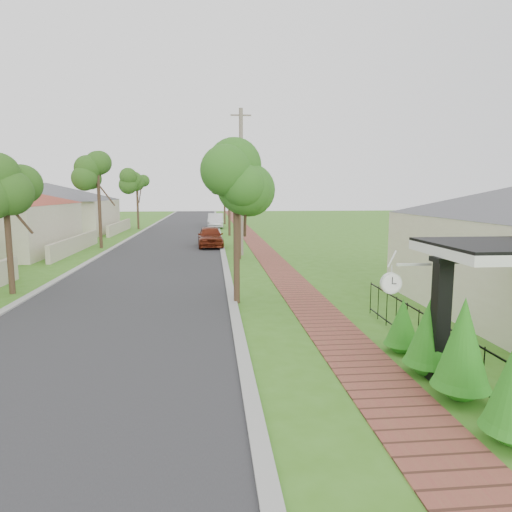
{
  "coord_description": "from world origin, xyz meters",
  "views": [
    {
      "loc": [
        -0.03,
        -9.53,
        3.8
      ],
      "look_at": [
        1.54,
        6.61,
        1.5
      ],
      "focal_mm": 32.0,
      "sensor_mm": 36.0,
      "label": 1
    }
  ],
  "objects_px": {
    "parked_car_white": "(216,221)",
    "utility_pole": "(241,182)",
    "near_tree": "(236,187)",
    "porch_post": "(440,325)",
    "station_clock": "(393,282)",
    "parked_car_red": "(210,237)"
  },
  "relations": [
    {
      "from": "porch_post",
      "to": "parked_car_red",
      "type": "bearing_deg",
      "value": 101.55
    },
    {
      "from": "porch_post",
      "to": "parked_car_white",
      "type": "relative_size",
      "value": 0.56
    },
    {
      "from": "parked_car_white",
      "to": "station_clock",
      "type": "distance_m",
      "value": 39.45
    },
    {
      "from": "parked_car_red",
      "to": "parked_car_white",
      "type": "distance_m",
      "value": 16.8
    },
    {
      "from": "parked_car_red",
      "to": "utility_pole",
      "type": "distance_m",
      "value": 5.95
    },
    {
      "from": "porch_post",
      "to": "parked_car_white",
      "type": "bearing_deg",
      "value": 95.97
    },
    {
      "from": "utility_pole",
      "to": "near_tree",
      "type": "bearing_deg",
      "value": -94.52
    },
    {
      "from": "porch_post",
      "to": "near_tree",
      "type": "height_order",
      "value": "near_tree"
    },
    {
      "from": "station_clock",
      "to": "utility_pole",
      "type": "bearing_deg",
      "value": 96.13
    },
    {
      "from": "parked_car_white",
      "to": "near_tree",
      "type": "xyz_separation_m",
      "value": [
        0.4,
        -32.93,
        3.21
      ]
    },
    {
      "from": "parked_car_white",
      "to": "station_clock",
      "type": "bearing_deg",
      "value": -84.0
    },
    {
      "from": "parked_car_red",
      "to": "near_tree",
      "type": "distance_m",
      "value": 16.49
    },
    {
      "from": "utility_pole",
      "to": "station_clock",
      "type": "height_order",
      "value": "utility_pole"
    },
    {
      "from": "parked_car_red",
      "to": "parked_car_white",
      "type": "relative_size",
      "value": 0.93
    },
    {
      "from": "utility_pole",
      "to": "station_clock",
      "type": "bearing_deg",
      "value": -83.87
    },
    {
      "from": "parked_car_red",
      "to": "station_clock",
      "type": "relative_size",
      "value": 3.92
    },
    {
      "from": "near_tree",
      "to": "station_clock",
      "type": "distance_m",
      "value": 7.27
    },
    {
      "from": "parked_car_red",
      "to": "station_clock",
      "type": "xyz_separation_m",
      "value": [
        3.82,
        -22.5,
        1.24
      ]
    },
    {
      "from": "parked_car_red",
      "to": "near_tree",
      "type": "xyz_separation_m",
      "value": [
        0.93,
        -16.14,
        3.24
      ]
    },
    {
      "from": "porch_post",
      "to": "parked_car_white",
      "type": "distance_m",
      "value": 39.91
    },
    {
      "from": "station_clock",
      "to": "porch_post",
      "type": "bearing_deg",
      "value": -24.82
    },
    {
      "from": "parked_car_white",
      "to": "utility_pole",
      "type": "distance_m",
      "value": 21.48
    }
  ]
}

